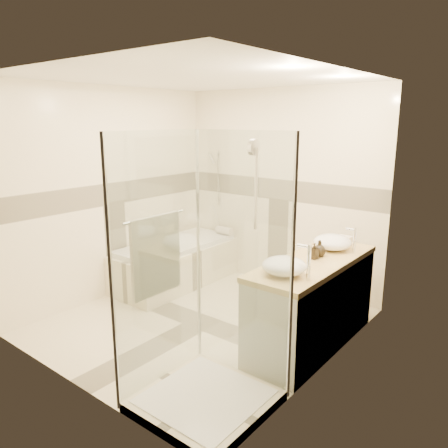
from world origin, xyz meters
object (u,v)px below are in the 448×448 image
Objects in this scene: amenity_bottle_a at (314,251)px; vessel_sink_far at (284,266)px; shower_enclosure at (200,337)px; vessel_sink_near at (332,242)px; bathtub at (176,261)px; vanity at (312,303)px; amenity_bottle_b at (319,248)px.

vessel_sink_far is at bearing -90.00° from amenity_bottle_a.
shower_enclosure is at bearing -101.83° from amenity_bottle_a.
shower_enclosure reaches higher than vessel_sink_near.
bathtub is 0.83× the size of shower_enclosure.
vessel_sink_far is 0.54m from amenity_bottle_a.
vanity is 1.31m from shower_enclosure.
amenity_bottle_a is (0.00, 0.54, 0.00)m from vessel_sink_far.
bathtub is 2.38m from vessel_sink_far.
amenity_bottle_a is 0.98× the size of amenity_bottle_b.
vessel_sink_far is (2.13, -0.86, 0.62)m from bathtub.
vanity is 0.50m from amenity_bottle_a.
amenity_bottle_b reaches higher than vanity.
amenity_bottle_a is at bearing -8.51° from bathtub.
shower_enclosure is 1.77m from vessel_sink_near.
shower_enclosure reaches higher than vanity.
vessel_sink_near is (2.13, 0.07, 0.62)m from bathtub.
vessel_sink_near is at bearing 90.00° from vessel_sink_far.
amenity_bottle_a is at bearing 122.58° from vanity.
amenity_bottle_b is at bearing 90.00° from amenity_bottle_a.
amenity_bottle_a is at bearing 78.17° from shower_enclosure.
vanity is at bearing -9.25° from bathtub.
vessel_sink_far is 0.65m from amenity_bottle_b.
shower_enclosure is (-0.29, -1.27, 0.08)m from vanity.
shower_enclosure is 0.91m from vessel_sink_far.
vanity is (2.15, -0.35, 0.12)m from bathtub.
vessel_sink_near is at bearing 90.00° from amenity_bottle_b.
bathtub is at bearing 171.49° from amenity_bottle_a.
vanity is at bearing -87.30° from vessel_sink_near.
amenity_bottle_a is (2.13, -0.32, 0.62)m from bathtub.
amenity_bottle_b is at bearing -90.00° from vessel_sink_near.
vessel_sink_far is 2.49× the size of amenity_bottle_a.
shower_enclosure is 1.50m from amenity_bottle_b.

